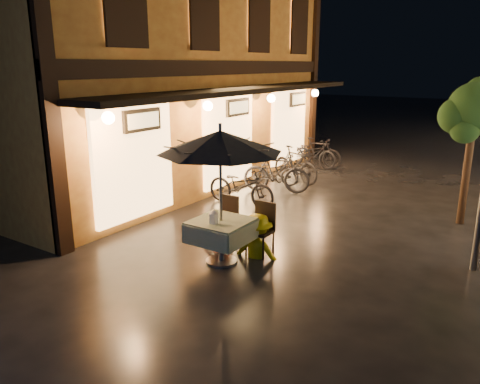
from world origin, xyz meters
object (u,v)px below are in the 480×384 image
Objects in this scene: cafe_table at (221,231)px; person_yellow at (258,215)px; table_lantern at (214,216)px; bicycle_0 at (241,186)px; patio_umbrella at (220,142)px; person_orange at (219,214)px.

person_yellow is at bearing 57.47° from cafe_table.
bicycle_0 is (-1.60, 3.30, -0.43)m from table_lantern.
cafe_table is 1.56m from patio_umbrella.
person_yellow reaches higher than person_orange.
cafe_table is 0.64× the size of person_yellow.
person_yellow reaches higher than table_lantern.
cafe_table is at bearing 47.89° from person_yellow.
person_yellow is at bearing 64.76° from table_lantern.
cafe_table is 0.67m from person_orange.
person_orange is 0.88× the size of person_yellow.
bicycle_0 is (-1.19, 2.57, -0.19)m from person_orange.
cafe_table is at bearing 26.57° from patio_umbrella.
patio_umbrella is 1.55m from person_yellow.
table_lantern is at bearing 102.06° from person_orange.
patio_umbrella is 1.61m from person_orange.
person_orange is (-0.42, 0.52, 0.09)m from cafe_table.
cafe_table is 0.53× the size of bicycle_0.
person_orange is 0.81m from person_yellow.
person_yellow is (0.38, 0.81, -0.14)m from table_lantern.
person_yellow is at bearing 57.47° from patio_umbrella.
person_orange reaches higher than table_lantern.
bicycle_0 is at bearing -61.09° from person_yellow.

